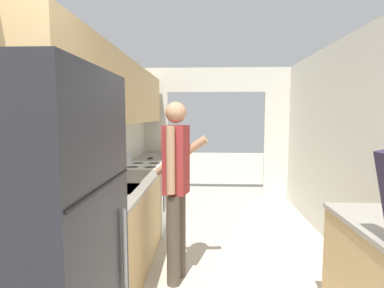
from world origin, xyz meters
The scene contains 7 objects.
wall_left centered at (-1.31, 2.33, 1.54)m, with size 0.38×7.34×2.50m.
wall_far_with_doorway centered at (0.00, 4.97, 1.46)m, with size 3.15×0.06×2.50m.
counter_left centered at (-1.07, 2.74, 0.46)m, with size 0.62×3.95×0.91m.
refrigerator centered at (-1.00, 0.50, 0.91)m, with size 0.77×0.76×1.82m.
range_oven centered at (-1.06, 3.38, 0.46)m, with size 0.66×0.76×1.05m.
person centered at (-0.47, 2.04, 0.94)m, with size 0.56×0.43×1.74m.
knife centered at (-1.09, 4.05, 0.92)m, with size 0.13×0.32×0.02m.
Camera 1 is at (-0.19, -0.76, 1.62)m, focal length 28.00 mm.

